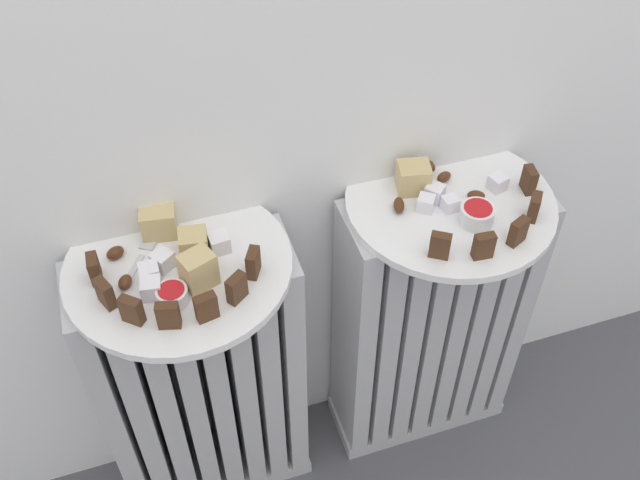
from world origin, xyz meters
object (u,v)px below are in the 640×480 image
(radiator_left, at_px, (203,386))
(plate_right, at_px, (450,203))
(plate_left, at_px, (178,266))
(fork, at_px, (140,258))
(jam_bowl_right, at_px, (477,214))
(jam_bowl_left, at_px, (172,295))
(radiator_right, at_px, (429,325))

(radiator_left, bearing_deg, plate_right, 0.00)
(plate_left, height_order, plate_right, same)
(radiator_left, height_order, fork, fork)
(plate_left, height_order, jam_bowl_right, jam_bowl_right)
(jam_bowl_left, distance_m, jam_bowl_right, 0.42)
(radiator_right, bearing_deg, plate_right, 45.00)
(radiator_left, distance_m, fork, 0.30)
(plate_left, xyz_separation_m, jam_bowl_right, (0.41, -0.05, 0.02))
(plate_right, bearing_deg, radiator_right, -135.00)
(jam_bowl_right, distance_m, fork, 0.46)
(radiator_right, distance_m, plate_left, 0.49)
(jam_bowl_left, xyz_separation_m, fork, (-0.03, 0.08, -0.01))
(radiator_right, distance_m, jam_bowl_left, 0.51)
(jam_bowl_right, bearing_deg, fork, 170.62)
(radiator_right, bearing_deg, plate_left, 180.00)
(radiator_left, distance_m, radiator_right, 0.39)
(radiator_left, height_order, plate_left, plate_left)
(jam_bowl_left, height_order, jam_bowl_right, jam_bowl_right)
(radiator_right, bearing_deg, fork, 177.08)
(plate_right, xyz_separation_m, fork, (-0.44, 0.02, 0.01))
(radiator_right, xyz_separation_m, jam_bowl_left, (-0.41, -0.06, 0.30))
(radiator_left, relative_size, plate_right, 1.83)
(plate_right, relative_size, jam_bowl_left, 7.54)
(plate_right, bearing_deg, plate_left, 180.00)
(plate_left, relative_size, plate_right, 1.00)
(radiator_right, relative_size, jam_bowl_right, 11.61)
(plate_right, height_order, fork, fork)
(radiator_right, relative_size, jam_bowl_left, 13.78)
(radiator_left, bearing_deg, plate_left, 135.00)
(plate_left, bearing_deg, jam_bowl_right, -7.32)
(jam_bowl_right, bearing_deg, radiator_right, 104.03)
(jam_bowl_left, xyz_separation_m, jam_bowl_right, (0.42, 0.01, 0.00))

